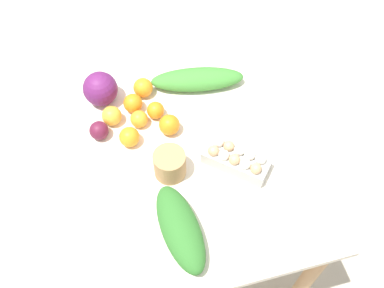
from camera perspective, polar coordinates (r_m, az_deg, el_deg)
name	(u,v)px	position (r m, az deg, el deg)	size (l,w,h in m)	color
ground_plane	(192,225)	(2.33, 0.00, -10.75)	(8.00, 8.00, 0.00)	#B2A899
dining_table	(192,162)	(1.76, 0.00, -2.48)	(1.11, 0.87, 0.76)	silver
cabbage_purple	(100,89)	(1.79, -12.12, 7.21)	(0.14, 0.14, 0.14)	#601E5B
egg_carton	(236,159)	(1.59, 5.92, -2.00)	(0.24, 0.25, 0.09)	#B7B7B2
paper_bag	(170,164)	(1.56, -2.99, -2.72)	(0.12, 0.12, 0.11)	#A87F51
greens_bunch_scallion	(197,79)	(1.83, 0.72, 8.62)	(0.39, 0.12, 0.08)	#3D8433
greens_bunch_chard	(180,228)	(1.45, -1.58, -11.17)	(0.33, 0.13, 0.09)	#2D6B28
beet_root	(99,130)	(1.70, -12.29, 1.77)	(0.08, 0.08, 0.08)	#5B1933
orange_0	(133,103)	(1.76, -7.87, 5.40)	(0.08, 0.08, 0.08)	orange
orange_1	(112,116)	(1.73, -10.66, 3.71)	(0.08, 0.08, 0.08)	#F9A833
orange_2	(139,119)	(1.71, -7.07, 3.32)	(0.07, 0.07, 0.07)	orange
orange_3	(129,137)	(1.66, -8.35, 0.93)	(0.08, 0.08, 0.08)	orange
orange_4	(169,125)	(1.67, -3.04, 2.57)	(0.08, 0.08, 0.08)	orange
orange_5	(143,88)	(1.81, -6.55, 7.47)	(0.08, 0.08, 0.08)	orange
orange_6	(156,110)	(1.73, -4.88, 4.50)	(0.07, 0.07, 0.07)	orange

